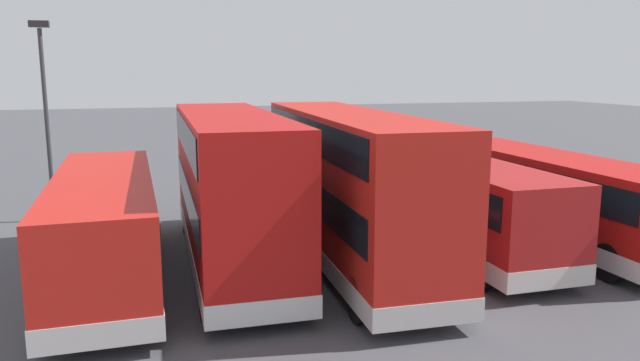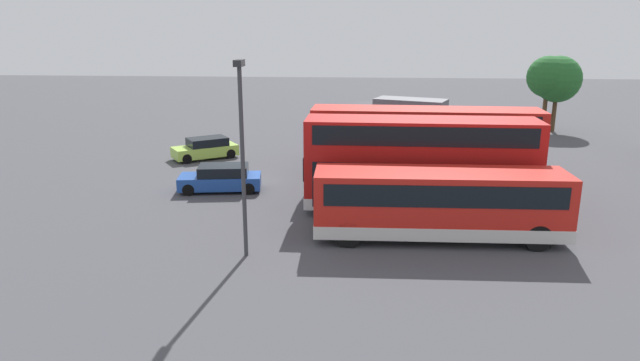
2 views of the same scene
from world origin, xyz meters
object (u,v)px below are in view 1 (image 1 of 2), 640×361
object	(u,v)px
bus_double_decker_fourth	(231,185)
car_small_green	(261,178)
car_hatchback_silver	(386,163)
lamp_post_tall	(46,106)
bus_single_deck_near_end	(552,194)
bus_double_decker_third	(348,182)
bus_single_deck_second	(450,197)
bus_single_deck_fifth	(105,224)

from	to	relation	value
bus_double_decker_fourth	car_small_green	distance (m)	10.93
car_hatchback_silver	lamp_post_tall	size ratio (longest dim) A/B	0.60
bus_single_deck_near_end	bus_double_decker_third	world-z (taller)	bus_double_decker_third
bus_single_deck_near_end	car_small_green	xyz separation A→B (m)	(8.04, -10.81, -0.92)
bus_single_deck_second	bus_double_decker_third	distance (m)	3.93
car_hatchback_silver	bus_single_deck_second	bearing A→B (deg)	76.83
bus_single_deck_near_end	bus_single_deck_second	distance (m)	3.63
car_hatchback_silver	lamp_post_tall	distance (m)	17.81
bus_double_decker_third	bus_single_deck_fifth	world-z (taller)	bus_double_decker_third
bus_single_deck_fifth	car_hatchback_silver	xyz separation A→B (m)	(-13.90, -13.87, -0.92)
bus_double_decker_third	car_hatchback_silver	world-z (taller)	bus_double_decker_third
bus_single_deck_second	car_small_green	bearing A→B (deg)	-66.70
bus_single_deck_near_end	bus_single_deck_fifth	xyz separation A→B (m)	(14.39, 0.10, -0.00)
car_hatchback_silver	bus_double_decker_third	bearing A→B (deg)	63.67
bus_double_decker_third	bus_single_deck_fifth	distance (m)	7.06
bus_double_decker_third	bus_single_deck_near_end	bearing A→B (deg)	-178.82
bus_double_decker_third	car_small_green	xyz separation A→B (m)	(0.66, -10.96, -1.75)
car_hatchback_silver	car_small_green	distance (m)	8.11
lamp_post_tall	bus_double_decker_third	bearing A→B (deg)	140.35
bus_single_deck_near_end	car_hatchback_silver	world-z (taller)	bus_single_deck_near_end
car_small_green	lamp_post_tall	size ratio (longest dim) A/B	0.61
bus_double_decker_fourth	car_small_green	bearing A→B (deg)	-105.06
bus_double_decker_third	bus_double_decker_fourth	world-z (taller)	same
bus_double_decker_fourth	bus_double_decker_third	bearing A→B (deg)	171.00
car_hatchback_silver	lamp_post_tall	world-z (taller)	lamp_post_tall
bus_single_deck_second	lamp_post_tall	bearing A→B (deg)	-28.46
bus_double_decker_third	car_small_green	distance (m)	11.12
car_small_green	bus_single_deck_fifth	bearing A→B (deg)	59.81
bus_double_decker_third	car_small_green	size ratio (longest dim) A/B	2.63
bus_single_deck_near_end	bus_double_decker_third	bearing A→B (deg)	1.18
car_small_green	bus_double_decker_third	bearing A→B (deg)	93.45
car_hatchback_silver	car_small_green	world-z (taller)	same
bus_single_deck_fifth	car_hatchback_silver	bearing A→B (deg)	-135.06
bus_double_decker_fourth	bus_single_deck_near_end	bearing A→B (deg)	177.90
bus_double_decker_third	car_hatchback_silver	bearing A→B (deg)	-116.33
car_hatchback_silver	bus_single_deck_fifth	bearing A→B (deg)	44.94
bus_single_deck_near_end	car_hatchback_silver	bearing A→B (deg)	-87.97
bus_single_deck_fifth	bus_double_decker_third	bearing A→B (deg)	179.59
bus_single_deck_fifth	lamp_post_tall	world-z (taller)	lamp_post_tall
bus_double_decker_third	lamp_post_tall	xyz separation A→B (m)	(9.41, -7.80, 2.00)
car_hatchback_silver	car_small_green	bearing A→B (deg)	21.40
car_hatchback_silver	lamp_post_tall	bearing A→B (deg)	20.60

